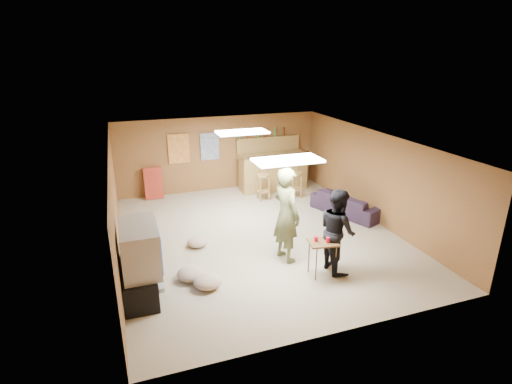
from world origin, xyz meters
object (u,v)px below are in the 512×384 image
object	(u,v)px
person_black	(337,230)
tray_table	(322,258)
tv_body	(140,247)
sofa	(347,204)
person_olive	(286,215)
bar_counter	(273,172)

from	to	relation	value
person_black	tray_table	distance (m)	0.59
tv_body	sofa	distance (m)	5.65
person_black	tray_table	world-z (taller)	person_black
sofa	tray_table	world-z (taller)	tray_table
person_olive	person_black	distance (m)	1.03
person_olive	bar_counter	bearing A→B (deg)	-32.70
person_black	person_olive	bearing A→B (deg)	47.91
bar_counter	person_black	distance (m)	4.83
bar_counter	tray_table	bearing A→B (deg)	-100.82
bar_counter	person_olive	xyz separation A→B (m)	(-1.34, -4.10, 0.41)
bar_counter	sofa	distance (m)	2.69
bar_counter	person_black	size ratio (longest dim) A/B	1.23
bar_counter	tray_table	distance (m)	4.98
person_black	tray_table	size ratio (longest dim) A/B	2.38
person_olive	person_black	bearing A→B (deg)	-147.01
sofa	tray_table	distance (m)	3.18
tv_body	sofa	world-z (taller)	tv_body
person_olive	sofa	bearing A→B (deg)	-70.38
person_olive	tray_table	xyz separation A→B (m)	(0.41, -0.79, -0.62)
tv_body	person_olive	distance (m)	2.83
bar_counter	sofa	bearing A→B (deg)	-65.89
bar_counter	sofa	world-z (taller)	bar_counter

